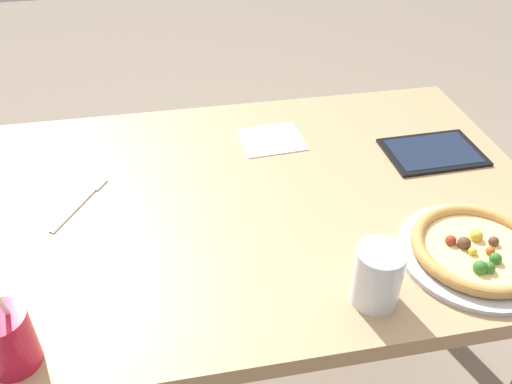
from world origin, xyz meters
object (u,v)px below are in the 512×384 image
at_px(fork, 82,201).
at_px(tablet, 433,152).
at_px(drink_cup_colored, 8,340).
at_px(pizza_near, 477,250).
at_px(water_cup_clear, 378,276).

height_order(fork, tablet, tablet).
bearing_deg(tablet, fork, -177.48).
distance_m(drink_cup_colored, fork, 0.42).
relative_size(fork, tablet, 0.75).
relative_size(pizza_near, drink_cup_colored, 1.56).
height_order(drink_cup_colored, tablet, drink_cup_colored).
bearing_deg(water_cup_clear, pizza_near, 15.42).
bearing_deg(drink_cup_colored, pizza_near, 5.65).
bearing_deg(tablet, drink_cup_colored, -154.44).
relative_size(pizza_near, water_cup_clear, 2.59).
xyz_separation_m(drink_cup_colored, tablet, (0.95, 0.45, -0.05)).
bearing_deg(drink_cup_colored, water_cup_clear, 1.79).
bearing_deg(pizza_near, fork, 157.32).
bearing_deg(water_cup_clear, drink_cup_colored, -178.21).
height_order(water_cup_clear, fork, water_cup_clear).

